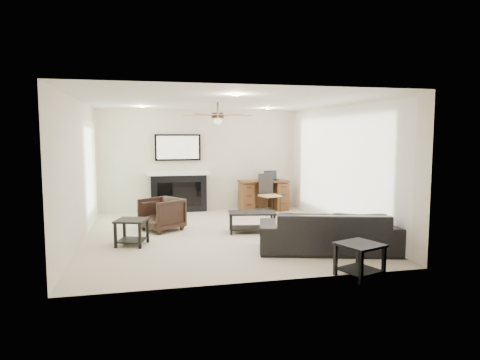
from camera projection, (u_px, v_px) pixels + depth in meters
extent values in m
plane|color=#C2AF9C|center=(219.00, 234.00, 8.17)|extent=(5.50, 5.50, 0.00)
cube|color=white|center=(219.00, 102.00, 7.90)|extent=(5.00, 5.50, 0.04)
cube|color=beige|center=(200.00, 160.00, 10.70)|extent=(5.00, 0.04, 2.50)
cube|color=beige|center=(257.00, 186.00, 5.37)|extent=(5.00, 0.04, 2.50)
cube|color=beige|center=(78.00, 171.00, 7.49)|extent=(0.04, 5.50, 2.50)
cube|color=beige|center=(342.00, 167.00, 8.58)|extent=(0.04, 5.50, 2.50)
cube|color=white|center=(337.00, 167.00, 8.67)|extent=(0.04, 5.10, 2.40)
cube|color=#93BC89|center=(91.00, 175.00, 9.02)|extent=(0.04, 1.80, 2.10)
cylinder|color=#382619|center=(218.00, 115.00, 8.03)|extent=(1.40, 1.40, 0.30)
imported|color=black|center=(330.00, 231.00, 6.92)|extent=(2.44, 1.47, 0.67)
imported|color=black|center=(162.00, 214.00, 8.44)|extent=(0.98, 0.97, 0.65)
cube|color=black|center=(252.00, 222.00, 8.29)|extent=(0.97, 0.64, 0.40)
cube|color=black|center=(359.00, 260.00, 5.69)|extent=(0.67, 0.67, 0.45)
cube|color=black|center=(132.00, 232.00, 7.31)|extent=(0.63, 0.63, 0.45)
cube|color=black|center=(179.00, 173.00, 10.45)|extent=(1.52, 0.34, 1.91)
cube|color=#3A1E0E|center=(263.00, 195.00, 10.68)|extent=(1.22, 0.56, 0.76)
cube|color=black|center=(270.00, 194.00, 10.14)|extent=(0.52, 0.53, 0.97)
cube|color=black|center=(271.00, 176.00, 10.65)|extent=(0.33, 0.24, 0.23)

